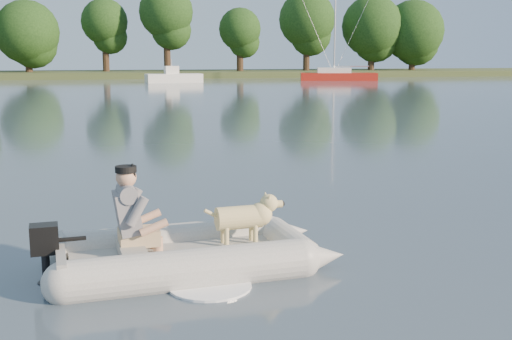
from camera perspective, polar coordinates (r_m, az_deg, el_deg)
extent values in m
plane|color=#4E5E6A|center=(7.04, -0.65, -9.59)|extent=(160.00, 160.00, 0.00)
cube|color=#47512D|center=(68.54, -11.10, 8.32)|extent=(160.00, 12.00, 0.70)
cylinder|color=#332316|center=(68.37, -19.54, 8.94)|extent=(0.70, 0.70, 2.94)
sphere|color=#29511B|center=(68.40, -19.70, 11.47)|extent=(6.27, 6.27, 6.27)
cylinder|color=#332316|center=(68.45, -13.20, 9.57)|extent=(0.70, 0.70, 3.67)
sphere|color=#29511B|center=(68.53, -13.33, 12.72)|extent=(4.69, 4.69, 4.69)
cylinder|color=#332316|center=(66.83, -7.90, 9.99)|extent=(0.70, 0.70, 4.29)
sphere|color=#29511B|center=(66.96, -8.00, 13.77)|extent=(5.43, 5.43, 5.43)
cylinder|color=#332316|center=(68.10, -1.43, 9.63)|extent=(0.70, 0.70, 3.21)
sphere|color=#29511B|center=(68.14, -1.44, 12.41)|extent=(4.41, 4.41, 4.41)
cylinder|color=#332316|center=(70.43, 4.50, 9.92)|extent=(0.70, 0.70, 3.94)
sphere|color=#29511B|center=(70.53, 4.54, 13.22)|extent=(6.03, 6.03, 6.03)
cylinder|color=#332316|center=(73.20, 10.20, 9.64)|extent=(0.70, 0.70, 3.52)
sphere|color=#29511B|center=(73.26, 10.29, 12.47)|extent=(6.68, 6.68, 6.68)
cylinder|color=#332316|center=(74.92, 13.70, 9.41)|extent=(0.70, 0.70, 3.21)
sphere|color=#29511B|center=(74.96, 13.81, 11.93)|extent=(6.79, 6.79, 6.79)
cube|color=#A51E12|center=(59.20, 7.35, 8.15)|extent=(7.13, 3.69, 0.85)
cube|color=white|center=(59.14, 6.94, 8.78)|extent=(3.28, 2.24, 0.51)
cylinder|color=#A5A5AA|center=(59.18, 7.03, 12.71)|extent=(0.14, 0.14, 8.55)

